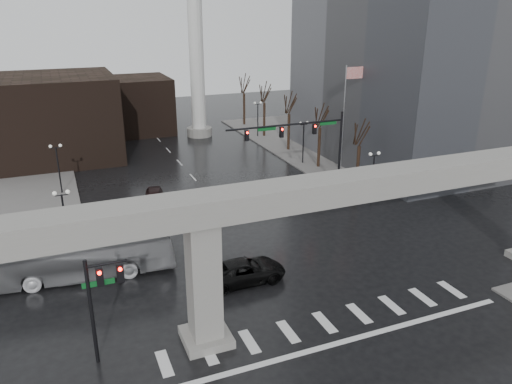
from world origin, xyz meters
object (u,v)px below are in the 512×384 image
signal_mast_arm (307,137)px  far_car (154,197)px  pickup_truck (244,271)px  city_bus (73,252)px

signal_mast_arm → far_car: size_ratio=2.86×
signal_mast_arm → pickup_truck: 18.64m
far_car → signal_mast_arm: bearing=-1.2°
pickup_truck → signal_mast_arm: bearing=-41.0°
signal_mast_arm → far_car: (-14.44, 3.00, -5.11)m
signal_mast_arm → far_car: 15.61m
far_car → pickup_truck: bearing=-70.1°
signal_mast_arm → pickup_truck: signal_mast_arm is taller
signal_mast_arm → far_car: bearing=168.3°
far_car → city_bus: bearing=-113.7°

